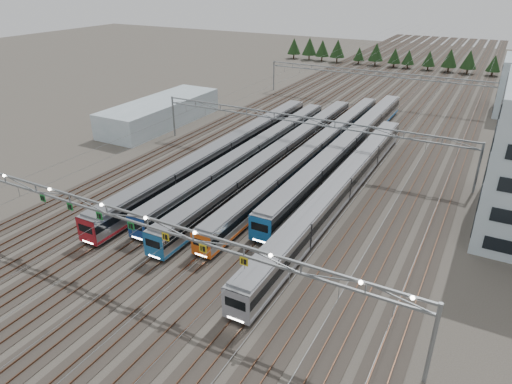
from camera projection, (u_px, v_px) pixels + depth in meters
The scene contains 13 objects.
ground at pixel (155, 281), 49.10m from camera, with size 400.00×400.00×0.00m, color #47423A.
track_bed at pixel (387, 85), 127.60m from camera, with size 54.00×260.00×5.42m.
train_a at pixel (224, 151), 78.44m from camera, with size 2.96×61.78×3.86m.
train_b at pixel (252, 153), 78.01m from camera, with size 2.74×58.19×3.56m.
train_c at pixel (279, 155), 77.21m from camera, with size 2.82×65.52×3.67m.
train_d at pixel (314, 151), 78.93m from camera, with size 2.70×69.01×3.51m.
train_e at pixel (347, 147), 80.33m from camera, with size 3.08×66.05×4.01m.
train_f at pixel (340, 188), 65.14m from camera, with size 3.00×58.90×3.91m.
gantry_near at pixel (147, 224), 45.94m from camera, with size 56.36×0.61×8.08m.
gantry_mid at pixel (303, 125), 77.98m from camera, with size 56.36×0.36×8.00m.
gantry_far at pixel (374, 77), 113.60m from camera, with size 56.36×0.36×8.00m.
west_shed at pixel (161, 112), 98.75m from camera, with size 10.00×30.00×5.18m, color #A7C0C8.
treeline at pixel (421, 57), 153.28m from camera, with size 100.10×5.60×7.02m.
Camera 1 is at (28.67, -29.98, 30.04)m, focal length 32.00 mm.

